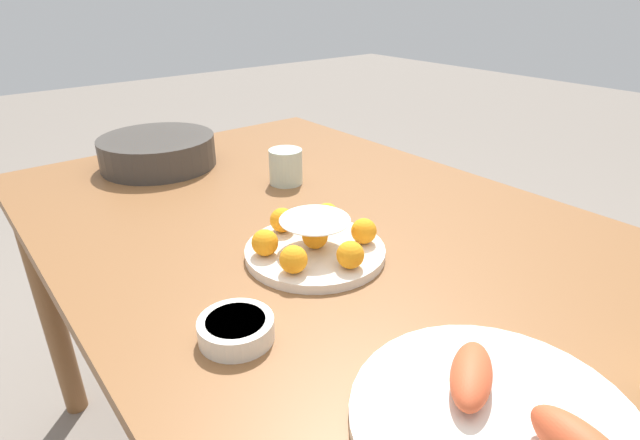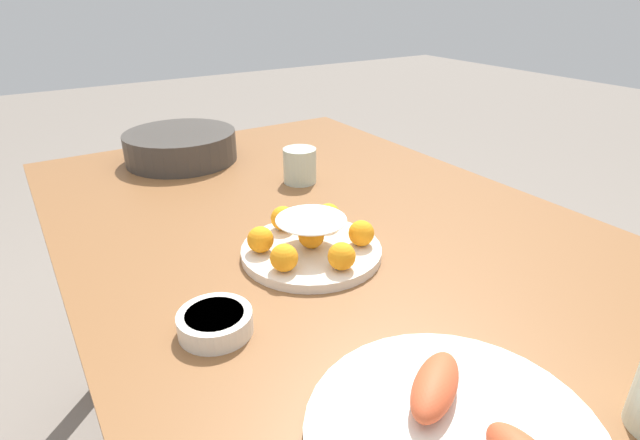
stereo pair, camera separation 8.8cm
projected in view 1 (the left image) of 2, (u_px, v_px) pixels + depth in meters
name	position (u px, v px, depth m)	size (l,w,h in m)	color
dining_table	(324.00, 267.00, 0.99)	(1.44, 0.93, 0.74)	brown
cake_plate	(315.00, 242.00, 0.84)	(0.24, 0.24, 0.08)	silver
serving_bowl	(158.00, 150.00, 1.25)	(0.28, 0.28, 0.08)	#3D3833
sauce_bowl	(236.00, 328.00, 0.65)	(0.10, 0.10, 0.03)	silver
seafood_platter	(503.00, 420.00, 0.51)	(0.31, 0.31, 0.06)	silver
cup_near	(286.00, 167.00, 1.14)	(0.08, 0.08, 0.08)	beige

